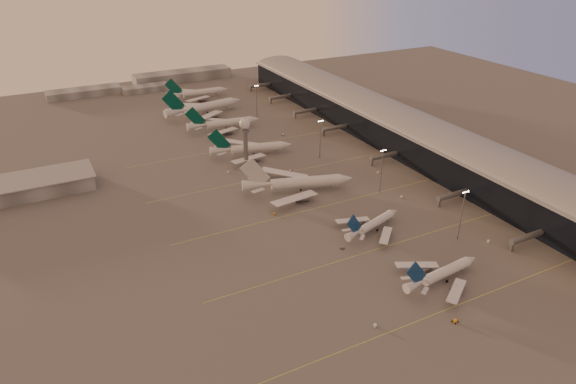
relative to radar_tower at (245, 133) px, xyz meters
name	(u,v)px	position (x,y,z in m)	size (l,w,h in m)	color
ground	(351,274)	(-5.00, -120.00, -20.95)	(700.00, 700.00, 0.00)	#4C4A4A
taxiway_markings	(339,201)	(25.00, -64.00, -20.94)	(180.00, 185.25, 0.02)	gold
terminal	(396,127)	(102.88, -9.91, -10.43)	(57.00, 362.00, 23.04)	black
hangar	(12,189)	(-125.00, 20.00, -16.63)	(82.00, 27.00, 8.50)	slate
radar_tower	(245,133)	(0.00, 0.00, 0.00)	(6.40, 6.40, 31.10)	slate
mast_a	(462,213)	(53.00, -120.00, -7.21)	(3.60, 0.56, 25.00)	slate
mast_b	(382,169)	(50.00, -65.00, -7.21)	(3.60, 0.56, 25.00)	slate
mast_c	(320,137)	(45.00, -10.00, -7.21)	(3.60, 0.56, 25.00)	slate
mast_d	(257,99)	(43.00, 80.00, -7.21)	(3.60, 0.56, 25.00)	slate
distant_horizon	(155,81)	(-2.38, 205.14, -17.06)	(165.00, 37.50, 9.00)	slate
narrowbody_near	(441,275)	(24.11, -140.74, -17.75)	(40.44, 32.15, 15.81)	silver
narrowbody_mid	(373,225)	(22.81, -96.19, -17.95)	(36.88, 28.99, 14.82)	silver
widebody_white	(298,185)	(11.62, -44.08, -17.23)	(59.15, 46.71, 21.44)	silver
greentail_a	(252,150)	(9.66, 13.76, -17.57)	(51.92, 41.48, 19.12)	silver
greentail_b	(224,125)	(11.10, 65.55, -17.56)	(52.82, 42.51, 19.19)	silver
greentail_c	(204,109)	(9.99, 104.26, -16.76)	(64.94, 52.04, 23.73)	silver
greentail_d	(198,94)	(19.54, 147.88, -17.53)	(53.35, 43.08, 19.38)	silver
gsv_truck_a	(376,324)	(-14.61, -150.19, -19.76)	(5.94, 4.90, 2.32)	silver
gsv_tug_near	(455,321)	(11.87, -161.71, -20.36)	(2.97, 4.32, 1.14)	orange
gsv_catering_a	(489,238)	(63.71, -128.33, -18.91)	(5.36, 3.28, 4.09)	silver
gsv_tug_mid	(342,248)	(1.93, -102.80, -20.47)	(3.27, 3.81, 0.94)	slate
gsv_truck_b	(402,196)	(56.68, -75.82, -19.90)	(5.40, 3.01, 2.06)	silver
gsv_truck_c	(275,213)	(-10.99, -61.17, -19.92)	(5.20, 4.15, 2.02)	orange
gsv_catering_b	(378,170)	(63.54, -45.32, -18.69)	(5.82, 3.31, 4.52)	silver
gsv_tug_far	(290,171)	(19.28, -19.64, -20.42)	(4.10, 4.01, 1.02)	silver
gsv_truck_d	(228,171)	(-13.32, -4.08, -19.80)	(3.67, 5.94, 2.26)	silver
gsv_tug_hangar	(283,135)	(42.75, 35.98, -20.44)	(3.60, 2.35, 0.98)	silver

